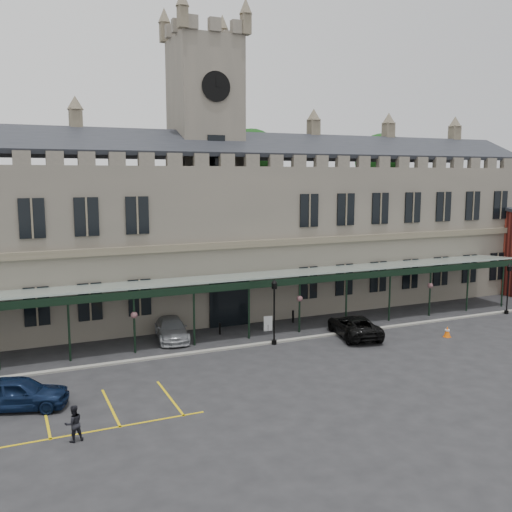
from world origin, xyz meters
name	(u,v)px	position (x,y,z in m)	size (l,w,h in m)	color
ground	(298,370)	(0.00, 0.00, 0.00)	(140.00, 140.00, 0.00)	black
station_building	(207,235)	(0.00, 15.91, 6.47)	(60.00, 10.36, 17.30)	#625C52
clock_tower	(206,153)	(0.00, 16.00, 13.11)	(5.60, 5.60, 24.80)	#625C52
canopy	(247,304)	(0.00, 7.46, 2.40)	(50.00, 4.10, 4.30)	#8C9E93
kerb	(259,344)	(0.00, 5.50, 0.06)	(60.00, 0.40, 0.12)	gray
parking_markings	(47,422)	(-14.00, -1.50, 0.00)	(16.00, 6.00, 0.01)	gold
tree_behind_mid	(251,161)	(8.00, 25.00, 12.81)	(6.00, 6.00, 16.00)	#332314
tree_behind_right	(382,162)	(24.00, 25.00, 12.81)	(6.00, 6.00, 16.00)	#332314
lamp_post_mid	(274,306)	(0.99, 5.21, 2.67)	(0.43, 0.43, 4.51)	black
lamp_post_right	(508,284)	(22.29, 5.09, 2.50)	(0.40, 0.40, 4.22)	black
traffic_cone	(447,332)	(12.93, 1.78, 0.38)	(0.49, 0.49, 0.78)	#FC6007
sign_board	(268,324)	(2.06, 8.43, 0.54)	(0.65, 0.15, 1.11)	black
bollard_left	(220,329)	(-1.51, 9.00, 0.43)	(0.15, 0.15, 0.86)	black
bollard_right	(293,316)	(4.85, 9.79, 0.48)	(0.17, 0.17, 0.97)	black
car_left_a	(18,393)	(-15.15, 0.64, 0.82)	(1.93, 4.79, 1.63)	#0D1B39
car_taxi	(171,329)	(-5.00, 9.29, 0.73)	(2.05, 5.04, 1.46)	#A5A8AD
car_van	(354,326)	(7.00, 4.62, 0.76)	(2.53, 5.49, 1.53)	black
person_b	(74,423)	(-13.07, -4.04, 0.80)	(0.78, 0.61, 1.61)	black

